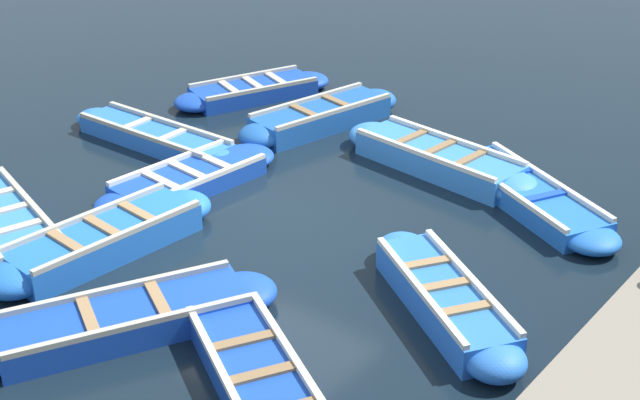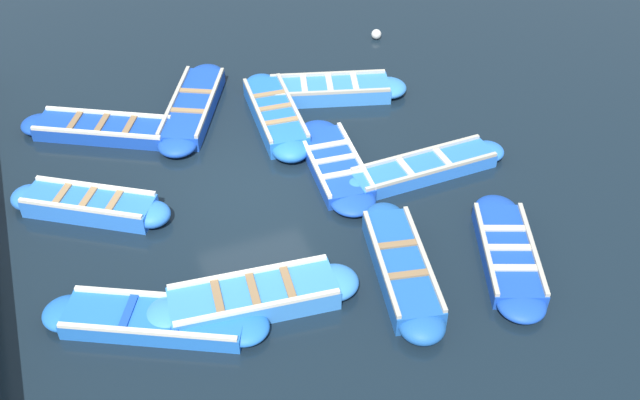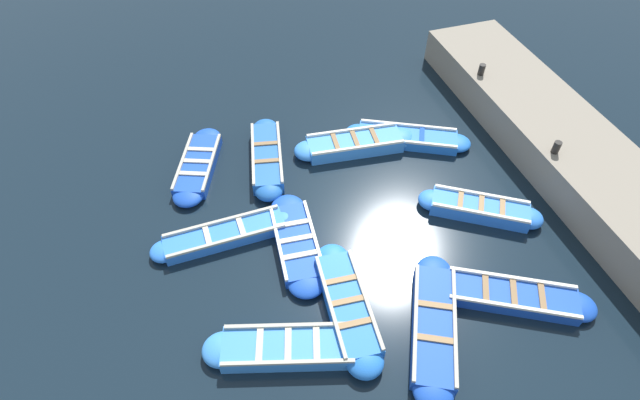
% 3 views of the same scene
% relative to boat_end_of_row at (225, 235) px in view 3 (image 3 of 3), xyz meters
% --- Properties ---
extents(ground_plane, '(120.00, 120.00, 0.00)m').
position_rel_boat_end_of_row_xyz_m(ground_plane, '(3.37, -0.69, -0.15)').
color(ground_plane, black).
extents(boat_end_of_row, '(3.82, 0.86, 0.36)m').
position_rel_boat_end_of_row_xyz_m(boat_end_of_row, '(0.00, 0.00, 0.00)').
color(boat_end_of_row, blue).
rests_on(boat_end_of_row, ground).
extents(boat_near_quay, '(2.47, 3.77, 0.40)m').
position_rel_boat_end_of_row_xyz_m(boat_near_quay, '(3.92, -3.96, 0.02)').
color(boat_near_quay, '#1947B7').
rests_on(boat_near_quay, ground).
extents(boat_mid_row, '(3.70, 2.51, 0.37)m').
position_rel_boat_end_of_row_xyz_m(boat_mid_row, '(5.98, -3.83, 0.00)').
color(boat_mid_row, '#1947B7').
rests_on(boat_mid_row, ground).
extents(boat_outer_left, '(3.77, 1.22, 0.46)m').
position_rel_boat_end_of_row_xyz_m(boat_outer_left, '(4.37, 2.21, 0.05)').
color(boat_outer_left, '#3884E0').
rests_on(boat_outer_left, ground).
extents(boat_alongside, '(1.19, 3.41, 0.35)m').
position_rel_boat_end_of_row_xyz_m(boat_alongside, '(1.67, -0.79, -0.01)').
color(boat_alongside, '#1947B7').
rests_on(boat_alongside, ground).
extents(boat_bow_out, '(3.78, 1.84, 0.42)m').
position_rel_boat_end_of_row_xyz_m(boat_bow_out, '(0.72, -3.48, 0.03)').
color(boat_bow_out, '#3884E0').
rests_on(boat_bow_out, ground).
extents(boat_broadside, '(3.79, 2.45, 0.37)m').
position_rel_boat_end_of_row_xyz_m(boat_broadside, '(6.03, 2.04, 0.00)').
color(boat_broadside, blue).
rests_on(boat_broadside, ground).
extents(boat_stern_in, '(1.47, 3.57, 0.46)m').
position_rel_boat_end_of_row_xyz_m(boat_stern_in, '(1.71, 2.46, 0.05)').
color(boat_stern_in, '#1E59AD').
rests_on(boat_stern_in, ground).
extents(boat_centre, '(3.14, 2.36, 0.45)m').
position_rel_boat_end_of_row_xyz_m(boat_centre, '(6.62, -1.25, 0.04)').
color(boat_centre, blue).
rests_on(boat_centre, ground).
extents(boat_inner_gap, '(1.09, 3.58, 0.47)m').
position_rel_boat_end_of_row_xyz_m(boat_inner_gap, '(2.26, -2.92, 0.05)').
color(boat_inner_gap, blue).
rests_on(boat_inner_gap, ground).
extents(boat_tucked, '(1.99, 3.37, 0.36)m').
position_rel_boat_end_of_row_xyz_m(boat_tucked, '(-0.27, 2.80, -0.00)').
color(boat_tucked, '#1947B7').
rests_on(boat_tucked, ground).
extents(quay_wall, '(2.66, 13.72, 1.10)m').
position_rel_boat_end_of_row_xyz_m(quay_wall, '(9.96, -0.69, 0.39)').
color(quay_wall, gray).
rests_on(quay_wall, ground).
extents(bollard_mid_north, '(0.20, 0.20, 0.35)m').
position_rel_boat_end_of_row_xyz_m(bollard_mid_north, '(8.98, -0.69, 1.12)').
color(bollard_mid_north, black).
rests_on(bollard_mid_north, quay_wall).
extents(bollard_mid_south, '(0.20, 0.20, 0.35)m').
position_rel_boat_end_of_row_xyz_m(bollard_mid_south, '(8.98, 3.19, 1.12)').
color(bollard_mid_south, black).
rests_on(bollard_mid_south, quay_wall).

